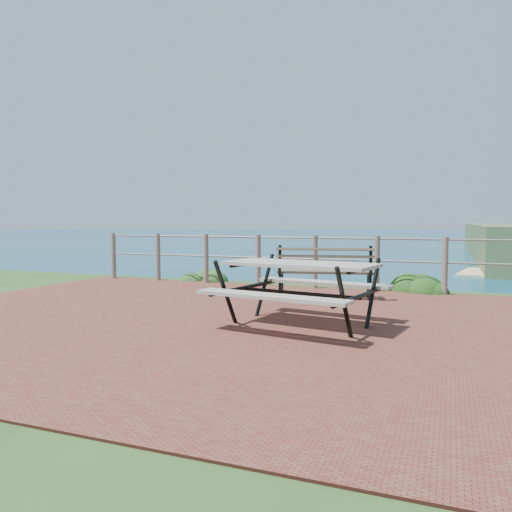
# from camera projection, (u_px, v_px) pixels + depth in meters

# --- Properties ---
(ground) EXTENTS (10.00, 7.00, 0.12)m
(ground) POSITION_uv_depth(u_px,v_px,m) (248.00, 322.00, 6.34)
(ground) COLOR maroon
(ground) RESTS_ON ground
(ocean) EXTENTS (1200.00, 1200.00, 0.00)m
(ocean) POSITION_uv_depth(u_px,v_px,m) (444.00, 225.00, 192.17)
(ocean) COLOR #166284
(ocean) RESTS_ON ground
(safety_railing) EXTENTS (9.40, 0.10, 1.00)m
(safety_railing) POSITION_uv_depth(u_px,v_px,m) (315.00, 259.00, 9.41)
(safety_railing) COLOR #6B5B4C
(safety_railing) RESTS_ON ground
(picnic_table) EXTENTS (1.92, 1.56, 0.77)m
(picnic_table) POSITION_uv_depth(u_px,v_px,m) (299.00, 287.00, 6.03)
(picnic_table) COLOR #A59D94
(picnic_table) RESTS_ON ground
(park_bench) EXTENTS (1.61, 0.73, 0.88)m
(park_bench) POSITION_uv_depth(u_px,v_px,m) (325.00, 264.00, 8.20)
(park_bench) COLOR brown
(park_bench) RESTS_ON ground
(shrub_lip_west) EXTENTS (0.78, 0.78, 0.53)m
(shrub_lip_west) POSITION_uv_depth(u_px,v_px,m) (202.00, 281.00, 10.68)
(shrub_lip_west) COLOR #1E501F
(shrub_lip_west) RESTS_ON ground
(shrub_lip_east) EXTENTS (0.74, 0.74, 0.47)m
(shrub_lip_east) POSITION_uv_depth(u_px,v_px,m) (422.00, 292.00, 9.08)
(shrub_lip_east) COLOR #154013
(shrub_lip_east) RESTS_ON ground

